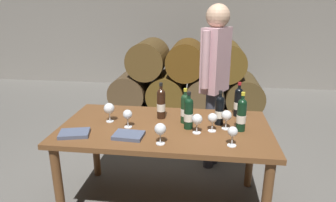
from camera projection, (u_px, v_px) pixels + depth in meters
cellar_back_wall at (192, 19)px, 6.15m from camera, size 10.00×0.24×2.80m
barrel_stack at (186, 78)px, 4.92m from camera, size 2.49×0.90×1.15m
dining_table at (165, 136)px, 2.43m from camera, size 1.70×0.90×0.76m
wine_bottle_0 at (238, 102)px, 2.58m from camera, size 0.07×0.07×0.31m
wine_bottle_1 at (241, 114)px, 2.28m from camera, size 0.07×0.07×0.31m
wine_bottle_2 at (220, 110)px, 2.40m from camera, size 0.07×0.07×0.29m
wine_bottle_3 at (161, 103)px, 2.53m from camera, size 0.07×0.07×0.32m
wine_bottle_4 at (185, 108)px, 2.43m from camera, size 0.07×0.07×0.30m
wine_bottle_5 at (189, 113)px, 2.32m from camera, size 0.07×0.07×0.30m
wine_glass_0 at (160, 130)px, 2.06m from camera, size 0.08×0.08×0.16m
wine_glass_1 at (128, 115)px, 2.34m from camera, size 0.08×0.08×0.15m
wine_glass_2 at (197, 120)px, 2.24m from camera, size 0.08×0.08×0.16m
wine_glass_3 at (226, 116)px, 2.31m from camera, size 0.08×0.08×0.16m
wine_glass_4 at (233, 132)px, 2.03m from camera, size 0.07×0.07×0.15m
wine_glass_5 at (109, 109)px, 2.45m from camera, size 0.09×0.09×0.16m
wine_glass_6 at (213, 119)px, 2.27m from camera, size 0.07×0.07×0.15m
tasting_notebook at (129, 135)px, 2.20m from camera, size 0.23×0.17×0.03m
leather_ledger at (74, 133)px, 2.23m from camera, size 0.25×0.21×0.03m
sommelier_presenting at (215, 73)px, 2.97m from camera, size 0.31×0.44×1.72m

